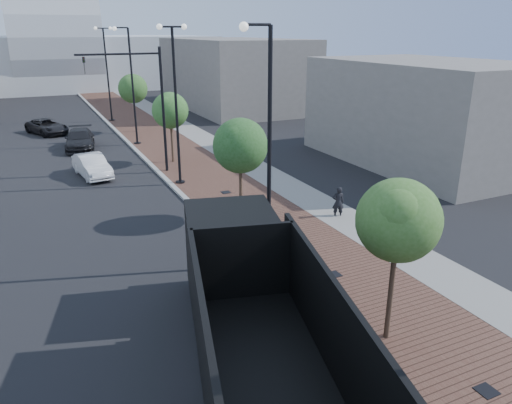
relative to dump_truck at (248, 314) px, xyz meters
name	(u,v)px	position (x,y,z in m)	size (l,w,h in m)	color
sidewalk	(154,129)	(6.17, 35.26, -1.59)	(7.00, 140.00, 0.12)	#4C2D23
concrete_strip	(181,126)	(8.87, 35.26, -1.59)	(2.40, 140.00, 0.13)	slate
curb	(117,132)	(2.67, 35.26, -1.58)	(0.30, 140.00, 0.14)	gray
dump_truck	(248,314)	(0.00, 0.00, 0.00)	(6.26, 14.29, 3.93)	black
white_sedan	(92,166)	(-1.34, 21.33, -0.94)	(1.51, 4.34, 1.43)	silver
dark_car_mid	(47,127)	(-3.16, 37.25, -0.98)	(2.25, 4.88, 1.36)	black
dark_car_far	(80,140)	(-1.13, 29.75, -0.90)	(2.12, 5.23, 1.52)	black
pedestrian	(338,202)	(8.78, 8.44, -0.84)	(0.60, 0.39, 1.63)	black
streetlight_1	(267,161)	(3.16, 5.26, 2.69)	(1.44, 0.56, 9.21)	black
streetlight_2	(176,105)	(3.27, 17.26, 3.17)	(1.72, 0.56, 9.28)	black
streetlight_3	(132,91)	(3.16, 29.26, 2.69)	(1.44, 0.56, 9.21)	black
streetlight_4	(107,74)	(3.27, 41.26, 3.17)	(1.72, 0.56, 9.28)	black
traffic_mast	(148,97)	(2.37, 20.26, 3.33)	(5.09, 0.20, 8.00)	black
tree_0	(399,220)	(4.32, -0.72, 2.27)	(2.43, 2.39, 5.14)	#382619
tree_1	(241,146)	(4.32, 10.28, 2.11)	(2.64, 2.63, 5.09)	#382619
tree_2	(171,111)	(4.32, 22.28, 2.08)	(2.52, 2.49, 4.99)	#382619
tree_3	(133,89)	(4.32, 34.28, 2.33)	(2.60, 2.59, 5.30)	#382619
convention_center	(52,49)	(0.67, 80.26, 4.35)	(50.00, 30.00, 50.00)	#B5BBC0
commercial_block_ne	(233,73)	(18.67, 45.26, 2.35)	(12.00, 22.00, 8.00)	#66615C
commercial_block_e	(426,112)	(20.67, 15.26, 1.85)	(10.00, 16.00, 7.00)	#68635D
utility_cover_0	(487,391)	(5.07, -3.74, -1.52)	(0.50, 0.50, 0.02)	black
utility_cover_1	(334,274)	(5.07, 3.26, -1.52)	(0.50, 0.50, 0.02)	black
utility_cover_2	(226,192)	(5.07, 14.26, -1.52)	(0.50, 0.50, 0.02)	black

